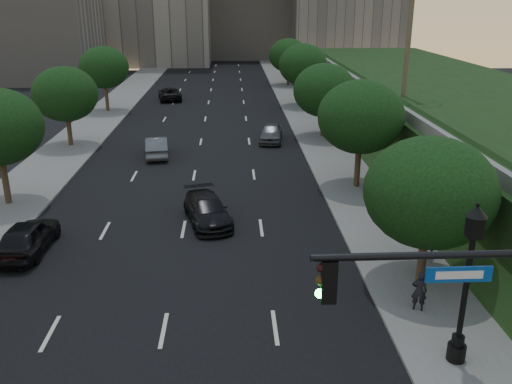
{
  "coord_description": "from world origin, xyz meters",
  "views": [
    {
      "loc": [
        2.53,
        -11.68,
        11.22
      ],
      "look_at": [
        3.52,
        9.53,
        3.6
      ],
      "focal_mm": 38.0,
      "sensor_mm": 36.0,
      "label": 1
    }
  ],
  "objects_px": {
    "sedan_near_left": "(28,237)",
    "sedan_far_left": "(170,94)",
    "traffic_signal_mast": "(500,361)",
    "street_lamp": "(465,292)",
    "pedestrian_b": "(426,238)",
    "sedan_mid_left": "(157,147)",
    "pedestrian_a": "(419,291)",
    "sedan_near_right": "(207,210)",
    "pedestrian_c": "(398,210)",
    "sedan_far_right": "(271,132)"
  },
  "relations": [
    {
      "from": "street_lamp",
      "to": "sedan_near_right",
      "type": "relative_size",
      "value": 1.15
    },
    {
      "from": "traffic_signal_mast",
      "to": "pedestrian_a",
      "type": "height_order",
      "value": "traffic_signal_mast"
    },
    {
      "from": "street_lamp",
      "to": "sedan_far_left",
      "type": "bearing_deg",
      "value": 106.18
    },
    {
      "from": "sedan_near_left",
      "to": "pedestrian_c",
      "type": "distance_m",
      "value": 18.03
    },
    {
      "from": "sedan_near_right",
      "to": "pedestrian_a",
      "type": "relative_size",
      "value": 3.09
    },
    {
      "from": "sedan_near_left",
      "to": "sedan_far_right",
      "type": "xyz_separation_m",
      "value": [
        12.81,
        20.19,
        -0.02
      ]
    },
    {
      "from": "sedan_mid_left",
      "to": "pedestrian_a",
      "type": "xyz_separation_m",
      "value": [
        12.52,
        -22.17,
        0.19
      ]
    },
    {
      "from": "sedan_near_right",
      "to": "sedan_far_right",
      "type": "xyz_separation_m",
      "value": [
        4.61,
        17.0,
        0.06
      ]
    },
    {
      "from": "traffic_signal_mast",
      "to": "sedan_far_left",
      "type": "xyz_separation_m",
      "value": [
        -12.95,
        53.83,
        -2.94
      ]
    },
    {
      "from": "sedan_far_left",
      "to": "pedestrian_b",
      "type": "distance_m",
      "value": 44.66
    },
    {
      "from": "sedan_near_right",
      "to": "pedestrian_c",
      "type": "bearing_deg",
      "value": -22.48
    },
    {
      "from": "sedan_near_right",
      "to": "pedestrian_c",
      "type": "distance_m",
      "value": 9.85
    },
    {
      "from": "sedan_near_right",
      "to": "pedestrian_b",
      "type": "xyz_separation_m",
      "value": [
        10.0,
        -4.83,
        0.38
      ]
    },
    {
      "from": "pedestrian_a",
      "to": "pedestrian_b",
      "type": "xyz_separation_m",
      "value": [
        1.76,
        4.35,
        0.14
      ]
    },
    {
      "from": "sedan_near_right",
      "to": "sedan_far_right",
      "type": "distance_m",
      "value": 17.61
    },
    {
      "from": "sedan_far_right",
      "to": "pedestrian_a",
      "type": "relative_size",
      "value": 2.85
    },
    {
      "from": "pedestrian_b",
      "to": "pedestrian_c",
      "type": "relative_size",
      "value": 1.02
    },
    {
      "from": "street_lamp",
      "to": "sedan_near_right",
      "type": "bearing_deg",
      "value": 124.88
    },
    {
      "from": "sedan_far_left",
      "to": "traffic_signal_mast",
      "type": "bearing_deg",
      "value": 93.58
    },
    {
      "from": "street_lamp",
      "to": "sedan_far_left",
      "type": "height_order",
      "value": "street_lamp"
    },
    {
      "from": "pedestrian_c",
      "to": "sedan_far_right",
      "type": "bearing_deg",
      "value": -86.93
    },
    {
      "from": "traffic_signal_mast",
      "to": "pedestrian_b",
      "type": "height_order",
      "value": "traffic_signal_mast"
    },
    {
      "from": "street_lamp",
      "to": "sedan_near_right",
      "type": "xyz_separation_m",
      "value": [
        -8.5,
        12.19,
        -1.93
      ]
    },
    {
      "from": "sedan_near_right",
      "to": "sedan_far_right",
      "type": "height_order",
      "value": "sedan_far_right"
    },
    {
      "from": "traffic_signal_mast",
      "to": "pedestrian_a",
      "type": "bearing_deg",
      "value": 82.21
    },
    {
      "from": "sedan_near_left",
      "to": "sedan_far_left",
      "type": "height_order",
      "value": "sedan_near_left"
    },
    {
      "from": "sedan_near_right",
      "to": "pedestrian_a",
      "type": "xyz_separation_m",
      "value": [
        8.24,
        -9.18,
        0.23
      ]
    },
    {
      "from": "pedestrian_a",
      "to": "pedestrian_c",
      "type": "xyz_separation_m",
      "value": [
        1.5,
        7.75,
        0.12
      ]
    },
    {
      "from": "traffic_signal_mast",
      "to": "sedan_far_left",
      "type": "relative_size",
      "value": 1.33
    },
    {
      "from": "traffic_signal_mast",
      "to": "sedan_mid_left",
      "type": "height_order",
      "value": "traffic_signal_mast"
    },
    {
      "from": "traffic_signal_mast",
      "to": "sedan_near_left",
      "type": "relative_size",
      "value": 1.52
    },
    {
      "from": "sedan_near_left",
      "to": "pedestrian_c",
      "type": "bearing_deg",
      "value": -173.0
    },
    {
      "from": "traffic_signal_mast",
      "to": "street_lamp",
      "type": "distance_m",
      "value": 4.97
    },
    {
      "from": "sedan_mid_left",
      "to": "pedestrian_b",
      "type": "relative_size",
      "value": 2.44
    },
    {
      "from": "sedan_far_right",
      "to": "pedestrian_b",
      "type": "distance_m",
      "value": 22.48
    },
    {
      "from": "sedan_far_right",
      "to": "sedan_near_right",
      "type": "bearing_deg",
      "value": -98.11
    },
    {
      "from": "sedan_far_left",
      "to": "pedestrian_b",
      "type": "height_order",
      "value": "pedestrian_b"
    },
    {
      "from": "sedan_far_left",
      "to": "sedan_near_right",
      "type": "height_order",
      "value": "sedan_far_left"
    },
    {
      "from": "traffic_signal_mast",
      "to": "sedan_near_right",
      "type": "height_order",
      "value": "traffic_signal_mast"
    },
    {
      "from": "sedan_near_left",
      "to": "pedestrian_a",
      "type": "bearing_deg",
      "value": 161.38
    },
    {
      "from": "sedan_far_right",
      "to": "pedestrian_c",
      "type": "bearing_deg",
      "value": -67.38
    },
    {
      "from": "sedan_near_left",
      "to": "sedan_far_right",
      "type": "bearing_deg",
      "value": -121.02
    },
    {
      "from": "traffic_signal_mast",
      "to": "sedan_mid_left",
      "type": "distance_m",
      "value": 32.12
    },
    {
      "from": "pedestrian_a",
      "to": "pedestrian_c",
      "type": "bearing_deg",
      "value": -84.21
    },
    {
      "from": "traffic_signal_mast",
      "to": "pedestrian_a",
      "type": "distance_m",
      "value": 8.23
    },
    {
      "from": "sedan_mid_left",
      "to": "sedan_far_right",
      "type": "xyz_separation_m",
      "value": [
        8.88,
        4.01,
        0.02
      ]
    },
    {
      "from": "pedestrian_b",
      "to": "sedan_far_right",
      "type": "bearing_deg",
      "value": -91.68
    },
    {
      "from": "sedan_mid_left",
      "to": "pedestrian_c",
      "type": "relative_size",
      "value": 2.5
    },
    {
      "from": "traffic_signal_mast",
      "to": "street_lamp",
      "type": "bearing_deg",
      "value": 74.41
    },
    {
      "from": "sedan_near_right",
      "to": "pedestrian_b",
      "type": "relative_size",
      "value": 2.61
    }
  ]
}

